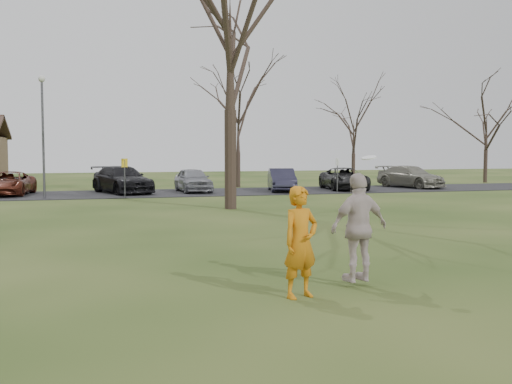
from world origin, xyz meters
TOP-DOWN VIEW (x-y plane):
  - ground at (0.00, 0.00)m, footprint 120.00×120.00m
  - parking_strip at (0.00, 25.00)m, footprint 62.00×6.50m
  - player_defender at (-0.43, -0.25)m, footprint 0.80×0.65m
  - car_2 at (-8.04, 25.47)m, footprint 2.73×4.91m
  - car_3 at (-1.94, 25.50)m, footprint 3.81×5.74m
  - car_4 at (2.16, 25.27)m, footprint 1.93×4.29m
  - car_5 at (7.42, 24.40)m, footprint 2.33×4.37m
  - car_6 at (11.66, 24.70)m, footprint 2.97×5.22m
  - car_7 at (16.80, 25.48)m, footprint 3.43×5.33m
  - catching_play at (0.87, 0.21)m, footprint 1.23×0.68m
  - lamp_post at (-6.00, 22.50)m, footprint 0.34×0.34m
  - sign_yellow at (-2.00, 22.00)m, footprint 0.35×0.35m
  - sign_white at (10.00, 22.00)m, footprint 0.35×0.35m
  - big_tree at (2.00, 15.00)m, footprint 9.00×9.00m
  - small_tree_row at (4.38, 30.06)m, footprint 55.00×5.90m

SIDE VIEW (x-z plane):
  - ground at x=0.00m, z-range 0.00..0.00m
  - parking_strip at x=0.00m, z-range 0.00..0.04m
  - car_2 at x=-8.04m, z-range 0.04..1.34m
  - car_5 at x=7.42m, z-range 0.04..1.41m
  - car_6 at x=11.66m, z-range 0.04..1.41m
  - car_4 at x=2.16m, z-range 0.04..1.47m
  - car_7 at x=16.80m, z-range 0.04..1.48m
  - car_3 at x=-1.94m, z-range 0.04..1.59m
  - player_defender at x=-0.43m, z-range 0.00..1.89m
  - catching_play at x=0.87m, z-range -0.06..2.25m
  - sign_yellow at x=-2.00m, z-range 0.41..2.49m
  - sign_white at x=10.00m, z-range 0.41..2.49m
  - small_tree_row at x=4.38m, z-range -0.36..8.14m
  - lamp_post at x=-6.00m, z-range 0.83..7.10m
  - big_tree at x=2.00m, z-range 0.00..14.00m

